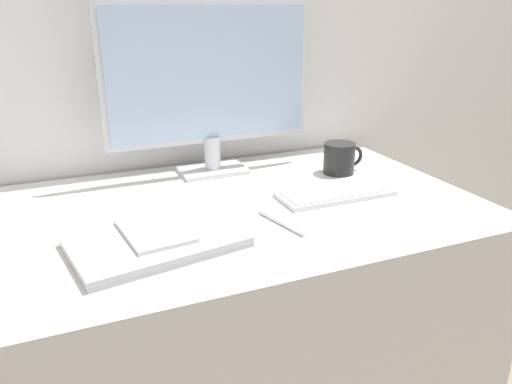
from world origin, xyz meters
The scene contains 8 objects.
wall_back centered at (0.00, 0.58, 1.20)m, with size 3.60×0.05×2.40m.
desk centered at (0.00, 0.19, 0.38)m, with size 1.24×0.70×0.76m.
monitor centered at (0.09, 0.44, 1.00)m, with size 0.55×0.11×0.44m.
keyboard centered at (0.31, 0.16, 0.77)m, with size 0.28×0.11×0.01m.
laptop centered at (-0.14, 0.06, 0.77)m, with size 0.34×0.25×0.02m.
ereader centered at (-0.14, 0.08, 0.78)m, with size 0.13×0.18×0.01m.
coffee_mug centered at (0.41, 0.30, 0.80)m, with size 0.12×0.08×0.08m.
pen centered at (0.12, 0.06, 0.76)m, with size 0.04×0.14×0.01m.
Camera 1 is at (-0.30, -0.79, 1.19)m, focal length 35.00 mm.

